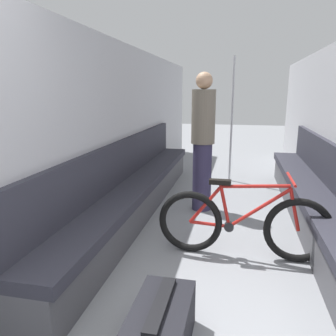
{
  "coord_description": "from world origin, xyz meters",
  "views": [
    {
      "loc": [
        0.16,
        -0.93,
        1.53
      ],
      "look_at": [
        -0.68,
        2.97,
        0.6
      ],
      "focal_mm": 35.0,
      "sensor_mm": 36.0,
      "label": 1
    }
  ],
  "objects_px": {
    "bench_seat_row_left": "(136,190)",
    "luggage_bag": "(161,328)",
    "bench_seat_row_right": "(317,202)",
    "grab_pole_near": "(232,122)",
    "bicycle": "(242,224)",
    "passenger_standing": "(203,141)"
  },
  "relations": [
    {
      "from": "bench_seat_row_right",
      "to": "passenger_standing",
      "type": "bearing_deg",
      "value": 165.36
    },
    {
      "from": "passenger_standing",
      "to": "luggage_bag",
      "type": "height_order",
      "value": "passenger_standing"
    },
    {
      "from": "bench_seat_row_right",
      "to": "bicycle",
      "type": "bearing_deg",
      "value": -134.01
    },
    {
      "from": "bicycle",
      "to": "passenger_standing",
      "type": "distance_m",
      "value": 1.45
    },
    {
      "from": "bench_seat_row_right",
      "to": "luggage_bag",
      "type": "distance_m",
      "value": 2.54
    },
    {
      "from": "grab_pole_near",
      "to": "luggage_bag",
      "type": "distance_m",
      "value": 4.17
    },
    {
      "from": "bench_seat_row_left",
      "to": "bench_seat_row_right",
      "type": "relative_size",
      "value": 1.0
    },
    {
      "from": "bench_seat_row_right",
      "to": "grab_pole_near",
      "type": "distance_m",
      "value": 2.28
    },
    {
      "from": "bench_seat_row_right",
      "to": "luggage_bag",
      "type": "xyz_separation_m",
      "value": [
        -1.31,
        -2.17,
        -0.15
      ]
    },
    {
      "from": "bench_seat_row_left",
      "to": "grab_pole_near",
      "type": "relative_size",
      "value": 2.21
    },
    {
      "from": "bench_seat_row_left",
      "to": "luggage_bag",
      "type": "xyz_separation_m",
      "value": [
        0.84,
        -2.17,
        -0.15
      ]
    },
    {
      "from": "bench_seat_row_left",
      "to": "bicycle",
      "type": "bearing_deg",
      "value": -33.25
    },
    {
      "from": "luggage_bag",
      "to": "bicycle",
      "type": "bearing_deg",
      "value": 70.02
    },
    {
      "from": "passenger_standing",
      "to": "luggage_bag",
      "type": "relative_size",
      "value": 2.86
    },
    {
      "from": "bicycle",
      "to": "luggage_bag",
      "type": "height_order",
      "value": "bicycle"
    },
    {
      "from": "bench_seat_row_left",
      "to": "passenger_standing",
      "type": "xyz_separation_m",
      "value": [
        0.8,
        0.35,
        0.61
      ]
    },
    {
      "from": "passenger_standing",
      "to": "bench_seat_row_right",
      "type": "bearing_deg",
      "value": -71.74
    },
    {
      "from": "bicycle",
      "to": "passenger_standing",
      "type": "height_order",
      "value": "passenger_standing"
    },
    {
      "from": "bench_seat_row_right",
      "to": "bicycle",
      "type": "height_order",
      "value": "bench_seat_row_right"
    },
    {
      "from": "bench_seat_row_left",
      "to": "passenger_standing",
      "type": "height_order",
      "value": "passenger_standing"
    },
    {
      "from": "luggage_bag",
      "to": "grab_pole_near",
      "type": "bearing_deg",
      "value": 86.08
    },
    {
      "from": "bench_seat_row_left",
      "to": "luggage_bag",
      "type": "height_order",
      "value": "bench_seat_row_left"
    }
  ]
}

